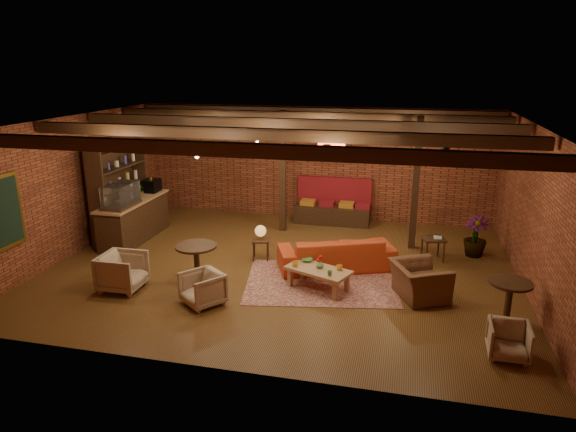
% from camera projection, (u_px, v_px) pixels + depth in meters
% --- Properties ---
extents(floor, '(10.00, 10.00, 0.00)m').
position_uv_depth(floor, '(281.00, 268.00, 11.36)').
color(floor, '#391F0E').
rests_on(floor, ground).
extents(ceiling, '(10.00, 8.00, 0.02)m').
position_uv_depth(ceiling, '(281.00, 122.00, 10.44)').
color(ceiling, black).
rests_on(ceiling, wall_back).
extents(wall_back, '(10.00, 0.02, 3.20)m').
position_uv_depth(wall_back, '(315.00, 163.00, 14.63)').
color(wall_back, brown).
rests_on(wall_back, ground).
extents(wall_front, '(10.00, 0.02, 3.20)m').
position_uv_depth(wall_front, '(211.00, 269.00, 7.17)').
color(wall_front, brown).
rests_on(wall_front, ground).
extents(wall_left, '(0.02, 8.00, 3.20)m').
position_uv_depth(wall_left, '(74.00, 185.00, 12.00)').
color(wall_left, brown).
rests_on(wall_left, ground).
extents(wall_right, '(0.02, 8.00, 3.20)m').
position_uv_depth(wall_right, '(534.00, 213.00, 9.80)').
color(wall_right, brown).
rests_on(wall_right, ground).
extents(ceiling_beams, '(9.80, 6.40, 0.22)m').
position_uv_depth(ceiling_beams, '(281.00, 128.00, 10.47)').
color(ceiling_beams, black).
rests_on(ceiling_beams, ceiling).
extents(ceiling_pipe, '(9.60, 0.12, 0.12)m').
position_uv_depth(ceiling_pipe, '(297.00, 130.00, 12.03)').
color(ceiling_pipe, black).
rests_on(ceiling_pipe, ceiling).
extents(post_left, '(0.16, 0.16, 3.20)m').
position_uv_depth(post_left, '(283.00, 172.00, 13.46)').
color(post_left, black).
rests_on(post_left, ground).
extents(post_right, '(0.16, 0.16, 3.20)m').
position_uv_depth(post_right, '(416.00, 184.00, 12.15)').
color(post_right, black).
rests_on(post_right, ground).
extents(service_counter, '(0.80, 2.50, 1.60)m').
position_uv_depth(service_counter, '(134.00, 209.00, 12.97)').
color(service_counter, black).
rests_on(service_counter, ground).
extents(plant_counter, '(0.35, 0.39, 0.30)m').
position_uv_depth(plant_counter, '(140.00, 192.00, 13.01)').
color(plant_counter, '#337F33').
rests_on(plant_counter, service_counter).
extents(shelving_hutch, '(0.52, 2.00, 2.40)m').
position_uv_depth(shelving_hutch, '(120.00, 192.00, 13.03)').
color(shelving_hutch, black).
rests_on(shelving_hutch, ground).
extents(chalkboard_menu, '(0.08, 0.96, 1.46)m').
position_uv_depth(chalkboard_menu, '(3.00, 213.00, 9.85)').
color(chalkboard_menu, black).
rests_on(chalkboard_menu, wall_left).
extents(banquette, '(2.10, 0.70, 1.00)m').
position_uv_depth(banquette, '(332.00, 206.00, 14.39)').
color(banquette, maroon).
rests_on(banquette, ground).
extents(service_sign, '(0.86, 0.06, 0.30)m').
position_uv_depth(service_sign, '(332.00, 142.00, 13.44)').
color(service_sign, '#FD4619').
rests_on(service_sign, ceiling).
extents(ceiling_spotlights, '(6.40, 4.40, 0.28)m').
position_uv_depth(ceiling_spotlights, '(281.00, 139.00, 10.54)').
color(ceiling_spotlights, black).
rests_on(ceiling_spotlights, ceiling).
extents(rug, '(3.41, 2.83, 0.01)m').
position_uv_depth(rug, '(321.00, 282.00, 10.63)').
color(rug, maroon).
rests_on(rug, floor).
extents(sofa, '(2.68, 1.85, 0.73)m').
position_uv_depth(sofa, '(336.00, 253.00, 11.24)').
color(sofa, '#AA3517').
rests_on(sofa, floor).
extents(coffee_table, '(1.42, 1.08, 0.69)m').
position_uv_depth(coffee_table, '(318.00, 271.00, 10.20)').
color(coffee_table, '#9E7349').
rests_on(coffee_table, floor).
extents(side_table_lamp, '(0.47, 0.47, 0.82)m').
position_uv_depth(side_table_lamp, '(261.00, 234.00, 11.68)').
color(side_table_lamp, black).
rests_on(side_table_lamp, floor).
extents(round_table_left, '(0.83, 0.83, 0.86)m').
position_uv_depth(round_table_left, '(197.00, 258.00, 10.33)').
color(round_table_left, black).
rests_on(round_table_left, floor).
extents(armchair_a, '(0.76, 0.81, 0.83)m').
position_uv_depth(armchair_a, '(122.00, 270.00, 10.19)').
color(armchair_a, beige).
rests_on(armchair_a, floor).
extents(armchair_b, '(0.93, 0.92, 0.70)m').
position_uv_depth(armchair_b, '(202.00, 287.00, 9.56)').
color(armchair_b, beige).
rests_on(armchair_b, floor).
extents(armchair_right, '(1.07, 1.24, 0.92)m').
position_uv_depth(armchair_right, '(420.00, 275.00, 9.81)').
color(armchair_right, brown).
rests_on(armchair_right, floor).
extents(side_table_book, '(0.60, 0.60, 0.56)m').
position_uv_depth(side_table_book, '(433.00, 239.00, 11.67)').
color(side_table_book, black).
rests_on(side_table_book, floor).
extents(round_table_right, '(0.72, 0.72, 0.84)m').
position_uv_depth(round_table_right, '(509.00, 297.00, 8.68)').
color(round_table_right, black).
rests_on(round_table_right, floor).
extents(armchair_far, '(0.61, 0.58, 0.61)m').
position_uv_depth(armchair_far, '(509.00, 339.00, 7.85)').
color(armchair_far, beige).
rests_on(armchair_far, floor).
extents(plant_tall, '(1.96, 1.96, 2.85)m').
position_uv_depth(plant_tall, '(480.00, 197.00, 11.66)').
color(plant_tall, '#4C7F4C').
rests_on(plant_tall, floor).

